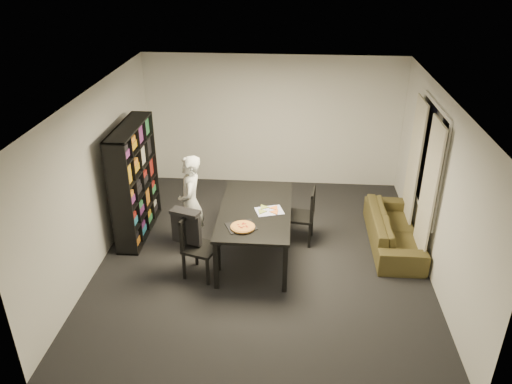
# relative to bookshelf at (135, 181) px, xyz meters

# --- Properties ---
(room) EXTENTS (5.01, 5.51, 2.61)m
(room) POSITION_rel_bookshelf_xyz_m (2.16, -0.60, 0.35)
(room) COLOR black
(room) RESTS_ON ground
(window_pane) EXTENTS (0.02, 1.40, 1.60)m
(window_pane) POSITION_rel_bookshelf_xyz_m (4.64, -0.00, 0.55)
(window_pane) COLOR black
(window_pane) RESTS_ON room
(window_frame) EXTENTS (0.03, 1.52, 1.72)m
(window_frame) POSITION_rel_bookshelf_xyz_m (4.64, -0.00, 0.55)
(window_frame) COLOR white
(window_frame) RESTS_ON room
(curtain_left) EXTENTS (0.03, 0.70, 2.25)m
(curtain_left) POSITION_rel_bookshelf_xyz_m (4.56, -0.52, 0.20)
(curtain_left) COLOR beige
(curtain_left) RESTS_ON room
(curtain_right) EXTENTS (0.03, 0.70, 2.25)m
(curtain_right) POSITION_rel_bookshelf_xyz_m (4.56, 0.52, 0.20)
(curtain_right) COLOR beige
(curtain_right) RESTS_ON room
(bookshelf) EXTENTS (0.35, 1.50, 1.90)m
(bookshelf) POSITION_rel_bookshelf_xyz_m (0.00, 0.00, 0.00)
(bookshelf) COLOR black
(bookshelf) RESTS_ON room
(dining_table) EXTENTS (1.08, 1.94, 0.81)m
(dining_table) POSITION_rel_bookshelf_xyz_m (2.03, -0.53, -0.21)
(dining_table) COLOR black
(dining_table) RESTS_ON room
(chair_left) EXTENTS (0.56, 0.56, 0.97)m
(chair_left) POSITION_rel_bookshelf_xyz_m (1.19, -1.12, -0.40)
(chair_left) COLOR black
(chair_left) RESTS_ON room
(chair_right) EXTENTS (0.49, 0.49, 0.95)m
(chair_right) POSITION_rel_bookshelf_xyz_m (2.80, -0.09, -0.41)
(chair_right) COLOR black
(chair_right) RESTS_ON room
(draped_jacket) EXTENTS (0.46, 0.31, 0.53)m
(draped_jacket) POSITION_rel_bookshelf_xyz_m (1.06, -1.08, -0.15)
(draped_jacket) COLOR black
(draped_jacket) RESTS_ON chair_left
(person) EXTENTS (0.45, 0.62, 1.58)m
(person) POSITION_rel_bookshelf_xyz_m (1.00, -0.39, -0.16)
(person) COLOR silver
(person) RESTS_ON room
(baking_tray) EXTENTS (0.50, 0.46, 0.01)m
(baking_tray) POSITION_rel_bookshelf_xyz_m (1.86, -1.07, -0.13)
(baking_tray) COLOR black
(baking_tray) RESTS_ON dining_table
(pepperoni_pizza) EXTENTS (0.35, 0.35, 0.03)m
(pepperoni_pizza) POSITION_rel_bookshelf_xyz_m (1.89, -1.12, -0.11)
(pepperoni_pizza) COLOR #A0682E
(pepperoni_pizza) RESTS_ON dining_table
(kitchen_towel) EXTENTS (0.47, 0.41, 0.01)m
(kitchen_towel) POSITION_rel_bookshelf_xyz_m (2.24, -0.58, -0.14)
(kitchen_towel) COLOR silver
(kitchen_towel) RESTS_ON dining_table
(pizza_slices) EXTENTS (0.40, 0.34, 0.01)m
(pizza_slices) POSITION_rel_bookshelf_xyz_m (2.23, -0.56, -0.13)
(pizza_slices) COLOR gold
(pizza_slices) RESTS_ON dining_table
(sofa) EXTENTS (0.74, 1.89, 0.55)m
(sofa) POSITION_rel_bookshelf_xyz_m (4.25, -0.08, -0.67)
(sofa) COLOR #45421B
(sofa) RESTS_ON room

